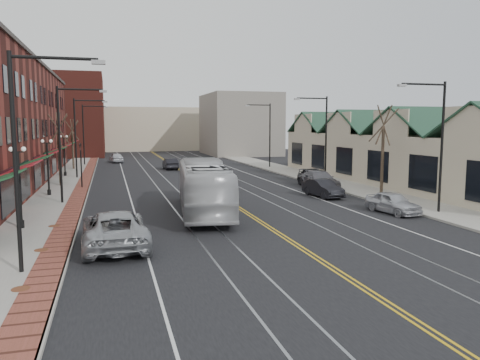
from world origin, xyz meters
TOP-DOWN VIEW (x-y plane):
  - ground at (0.00, 0.00)m, footprint 160.00×160.00m
  - sidewalk_left at (-12.00, 20.00)m, footprint 4.00×120.00m
  - sidewalk_right at (12.00, 20.00)m, footprint 4.00×120.00m
  - building_right at (18.00, 20.00)m, footprint 8.00×36.00m
  - backdrop_left at (-16.00, 70.00)m, footprint 14.00×18.00m
  - backdrop_mid at (0.00, 85.00)m, footprint 22.00×14.00m
  - backdrop_right at (15.00, 65.00)m, footprint 12.00×16.00m
  - streetlight_l_0 at (-11.05, 0.00)m, footprint 3.33×0.25m
  - streetlight_l_1 at (-11.05, 16.00)m, footprint 3.33×0.25m
  - streetlight_l_2 at (-11.05, 32.00)m, footprint 3.33×0.25m
  - streetlight_l_3 at (-11.05, 48.00)m, footprint 3.33×0.25m
  - streetlight_r_0 at (11.05, 6.00)m, footprint 3.33×0.25m
  - streetlight_r_1 at (11.05, 22.00)m, footprint 3.33×0.25m
  - streetlight_r_2 at (11.05, 38.00)m, footprint 3.33×0.25m
  - lamppost_l_1 at (-12.80, 8.00)m, footprint 0.84×0.28m
  - lamppost_l_2 at (-12.80, 20.00)m, footprint 0.84×0.28m
  - lamppost_l_3 at (-12.80, 34.00)m, footprint 0.84×0.28m
  - tree_left_near at (-12.50, 26.00)m, footprint 1.78×1.37m
  - tree_left_far at (-12.50, 42.00)m, footprint 1.66×1.28m
  - tree_right_mid at (12.50, 14.00)m, footprint 1.90×1.46m
  - manhole_near at (-11.20, -2.00)m, footprint 0.60×0.60m
  - manhole_mid at (-11.20, 3.00)m, footprint 0.60×0.60m
  - manhole_far at (-11.20, 8.00)m, footprint 0.60×0.60m
  - traffic_signal at (-10.60, 24.00)m, footprint 0.18×0.15m
  - transit_bus at (-2.57, 10.28)m, footprint 4.22×12.08m
  - parked_suv at (-8.09, 3.22)m, footprint 3.00×6.19m
  - parked_car_a at (8.84, 6.94)m, footprint 2.13×4.17m
  - parked_car_b at (7.50, 14.14)m, footprint 1.86×4.24m
  - parked_car_c at (9.30, 18.63)m, footprint 2.42×5.45m
  - parked_car_d at (9.30, 19.75)m, footprint 2.41×5.03m
  - distant_car_left at (-1.00, 39.53)m, footprint 1.56×4.21m
  - distant_car_right at (1.19, 35.56)m, footprint 2.42×5.17m
  - distant_car_far at (-7.30, 51.79)m, footprint 2.23×4.38m

SIDE VIEW (x-z plane):
  - ground at x=0.00m, z-range 0.00..0.00m
  - sidewalk_left at x=-12.00m, z-range 0.00..0.15m
  - sidewalk_right at x=12.00m, z-range 0.00..0.15m
  - manhole_near at x=-11.20m, z-range 0.15..0.17m
  - manhole_mid at x=-11.20m, z-range 0.15..0.17m
  - manhole_far at x=-11.20m, z-range 0.15..0.17m
  - parked_car_b at x=7.50m, z-range 0.00..1.35m
  - parked_car_a at x=8.84m, z-range 0.00..1.36m
  - distant_car_left at x=-1.00m, z-range 0.00..1.38m
  - distant_car_far at x=-7.30m, z-range 0.00..1.43m
  - distant_car_right at x=1.19m, z-range 0.00..1.46m
  - parked_car_c at x=9.30m, z-range 0.00..1.55m
  - parked_car_d at x=9.30m, z-range 0.00..1.66m
  - parked_suv at x=-8.09m, z-range 0.00..1.70m
  - transit_bus at x=-2.57m, z-range 0.00..3.29m
  - lamppost_l_1 at x=-12.80m, z-range 0.07..4.34m
  - lamppost_l_2 at x=-12.80m, z-range 0.07..4.34m
  - lamppost_l_3 at x=-12.80m, z-range 0.07..4.34m
  - building_right at x=18.00m, z-range 0.00..4.60m
  - traffic_signal at x=-10.60m, z-range 0.45..4.25m
  - tree_left_far at x=-12.50m, z-range 0.26..6.29m
  - tree_left_near at x=-12.50m, z-range 0.27..6.75m
  - tree_right_mid at x=12.50m, z-range 0.28..7.22m
  - backdrop_mid at x=0.00m, z-range 0.00..9.00m
  - streetlight_l_0 at x=-11.05m, z-range 1.03..9.03m
  - streetlight_l_1 at x=-11.05m, z-range 1.03..9.03m
  - streetlight_l_2 at x=-11.05m, z-range 1.03..9.03m
  - streetlight_l_3 at x=-11.05m, z-range 1.03..9.03m
  - streetlight_r_0 at x=11.05m, z-range 1.03..9.03m
  - streetlight_r_1 at x=11.05m, z-range 1.03..9.03m
  - streetlight_r_2 at x=11.05m, z-range 1.03..9.03m
  - backdrop_right at x=15.00m, z-range 0.00..11.00m
  - backdrop_left at x=-16.00m, z-range 0.00..14.00m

